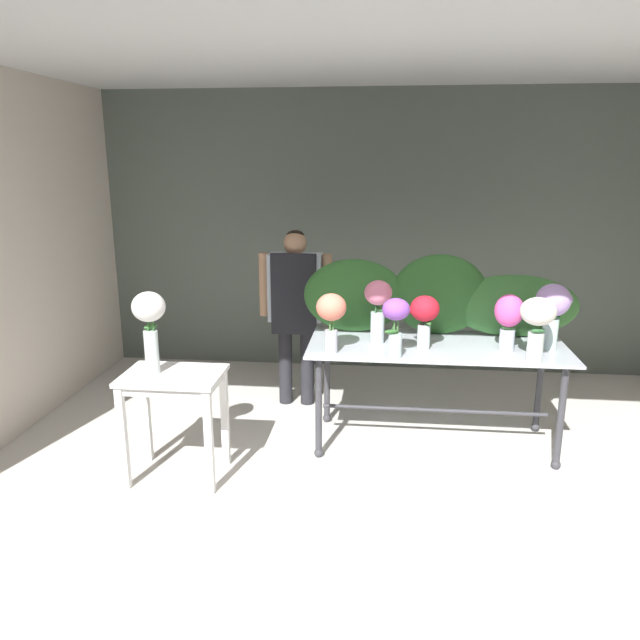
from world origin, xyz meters
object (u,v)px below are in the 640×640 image
object	(u,v)px
vase_ivory_anemones	(537,321)
vase_coral_carnations	(331,314)
display_table_glass	(436,361)
vase_rosy_freesia	(378,304)
vase_fuchsia_roses	(509,317)
vase_violet_hydrangea	(396,319)
vase_lilac_peonies	(553,308)
vase_white_roses_tall	(149,320)
side_table_white	(173,390)
vase_crimson_snapdragons	(424,315)
florist	(296,299)

from	to	relation	value
vase_ivory_anemones	vase_coral_carnations	bearing A→B (deg)	177.90
display_table_glass	vase_rosy_freesia	bearing A→B (deg)	-179.61
vase_fuchsia_roses	vase_violet_hydrangea	bearing A→B (deg)	-164.50
vase_lilac_peonies	vase_violet_hydrangea	distance (m)	1.16
vase_rosy_freesia	vase_white_roses_tall	xyz separation A→B (m)	(-1.49, -0.70, 0.02)
side_table_white	vase_fuchsia_roses	bearing A→B (deg)	14.45
vase_coral_carnations	vase_white_roses_tall	xyz separation A→B (m)	(-1.17, -0.42, 0.03)
vase_crimson_snapdragons	vase_lilac_peonies	distance (m)	0.92
vase_ivory_anemones	vase_fuchsia_roses	xyz separation A→B (m)	(-0.15, 0.22, -0.04)
florist	vase_coral_carnations	size ratio (longest dim) A/B	3.63
vase_ivory_anemones	vase_fuchsia_roses	distance (m)	0.27
vase_ivory_anemones	vase_violet_hydrangea	size ratio (longest dim) A/B	1.07
vase_coral_carnations	vase_crimson_snapdragons	world-z (taller)	vase_coral_carnations
vase_lilac_peonies	vase_violet_hydrangea	bearing A→B (deg)	-165.21
vase_coral_carnations	vase_lilac_peonies	world-z (taller)	vase_lilac_peonies
display_table_glass	vase_white_roses_tall	xyz separation A→B (m)	(-1.94, -0.70, 0.45)
vase_lilac_peonies	vase_violet_hydrangea	size ratio (longest dim) A/B	1.16
vase_lilac_peonies	vase_ivory_anemones	size ratio (longest dim) A/B	1.09
vase_coral_carnations	vase_violet_hydrangea	size ratio (longest dim) A/B	1.03
vase_lilac_peonies	vase_rosy_freesia	size ratio (longest dim) A/B	1.02
display_table_glass	vase_lilac_peonies	world-z (taller)	vase_lilac_peonies
side_table_white	vase_rosy_freesia	bearing A→B (deg)	27.26
vase_crimson_snapdragons	vase_violet_hydrangea	size ratio (longest dim) A/B	0.95
vase_lilac_peonies	vase_ivory_anemones	bearing A→B (deg)	-120.34
vase_crimson_snapdragons	vase_ivory_anemones	xyz separation A→B (m)	(0.74, -0.21, 0.03)
vase_violet_hydrangea	vase_white_roses_tall	world-z (taller)	vase_white_roses_tall
vase_violet_hydrangea	vase_white_roses_tall	distance (m)	1.66
side_table_white	vase_crimson_snapdragons	world-z (taller)	vase_crimson_snapdragons
vase_fuchsia_roses	vase_white_roses_tall	world-z (taller)	vase_white_roses_tall
display_table_glass	vase_crimson_snapdragons	size ratio (longest dim) A/B	4.80
side_table_white	vase_coral_carnations	size ratio (longest dim) A/B	1.76
vase_lilac_peonies	vase_fuchsia_roses	distance (m)	0.33
display_table_glass	vase_violet_hydrangea	size ratio (longest dim) A/B	4.55
vase_coral_carnations	vase_fuchsia_roses	distance (m)	1.27
display_table_glass	vase_lilac_peonies	distance (m)	0.92
florist	vase_fuchsia_roses	world-z (taller)	florist
vase_ivory_anemones	vase_rosy_freesia	bearing A→B (deg)	162.92
florist	vase_ivory_anemones	distance (m)	2.08
florist	vase_lilac_peonies	bearing A→B (deg)	-20.42
vase_ivory_anemones	vase_white_roses_tall	world-z (taller)	vase_white_roses_tall
vase_coral_carnations	vase_violet_hydrangea	world-z (taller)	vase_coral_carnations
florist	vase_coral_carnations	world-z (taller)	florist
side_table_white	vase_ivory_anemones	size ratio (longest dim) A/B	1.69
florist	vase_ivory_anemones	world-z (taller)	florist
display_table_glass	vase_lilac_peonies	size ratio (longest dim) A/B	3.92
vase_ivory_anemones	vase_fuchsia_roses	world-z (taller)	vase_ivory_anemones
display_table_glass	vase_violet_hydrangea	world-z (taller)	vase_violet_hydrangea
vase_crimson_snapdragons	vase_violet_hydrangea	world-z (taller)	vase_violet_hydrangea
vase_coral_carnations	vase_ivory_anemones	distance (m)	1.40
vase_coral_carnations	vase_rosy_freesia	size ratio (longest dim) A/B	0.90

